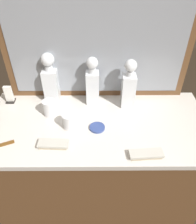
{
  "coord_description": "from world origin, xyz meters",
  "views": [
    {
      "loc": [
        -0.0,
        -0.91,
        1.7
      ],
      "look_at": [
        0.0,
        0.0,
        0.95
      ],
      "focal_mm": 35.84,
      "sensor_mm": 36.0,
      "label": 1
    }
  ],
  "objects_px": {
    "silver_brush_right": "(54,144)",
    "crystal_tumbler_front": "(51,108)",
    "crystal_decanter_center": "(52,82)",
    "tortoiseshell_comb": "(1,145)",
    "crystal_decanter_far_left": "(93,85)",
    "silver_brush_far_right": "(147,154)",
    "napkin_holder": "(10,95)",
    "crystal_tumbler_far_left": "(70,121)",
    "porcelain_dish": "(98,128)",
    "crystal_decanter_rear": "(129,88)"
  },
  "relations": [
    {
      "from": "crystal_decanter_rear",
      "to": "napkin_holder",
      "type": "relative_size",
      "value": 2.71
    },
    {
      "from": "crystal_tumbler_far_left",
      "to": "tortoiseshell_comb",
      "type": "xyz_separation_m",
      "value": [
        -0.33,
        -0.14,
        -0.03
      ]
    },
    {
      "from": "crystal_decanter_far_left",
      "to": "napkin_holder",
      "type": "height_order",
      "value": "crystal_decanter_far_left"
    },
    {
      "from": "crystal_tumbler_far_left",
      "to": "porcelain_dish",
      "type": "bearing_deg",
      "value": -5.45
    },
    {
      "from": "porcelain_dish",
      "to": "tortoiseshell_comb",
      "type": "xyz_separation_m",
      "value": [
        -0.48,
        -0.12,
        -0.0
      ]
    },
    {
      "from": "crystal_decanter_far_left",
      "to": "porcelain_dish",
      "type": "bearing_deg",
      "value": -83.21
    },
    {
      "from": "crystal_tumbler_far_left",
      "to": "silver_brush_far_right",
      "type": "distance_m",
      "value": 0.43
    },
    {
      "from": "porcelain_dish",
      "to": "napkin_holder",
      "type": "bearing_deg",
      "value": 155.61
    },
    {
      "from": "tortoiseshell_comb",
      "to": "napkin_holder",
      "type": "height_order",
      "value": "napkin_holder"
    },
    {
      "from": "silver_brush_right",
      "to": "tortoiseshell_comb",
      "type": "xyz_separation_m",
      "value": [
        -0.27,
        0.0,
        -0.01
      ]
    },
    {
      "from": "porcelain_dish",
      "to": "crystal_tumbler_front",
      "type": "bearing_deg",
      "value": 155.83
    },
    {
      "from": "silver_brush_right",
      "to": "tortoiseshell_comb",
      "type": "distance_m",
      "value": 0.27
    },
    {
      "from": "crystal_decanter_center",
      "to": "silver_brush_far_right",
      "type": "distance_m",
      "value": 0.7
    },
    {
      "from": "crystal_tumbler_front",
      "to": "napkin_holder",
      "type": "height_order",
      "value": "napkin_holder"
    },
    {
      "from": "crystal_decanter_rear",
      "to": "silver_brush_right",
      "type": "xyz_separation_m",
      "value": [
        -0.4,
        -0.34,
        -0.11
      ]
    },
    {
      "from": "crystal_tumbler_front",
      "to": "crystal_decanter_rear",
      "type": "bearing_deg",
      "value": 11.04
    },
    {
      "from": "crystal_decanter_far_left",
      "to": "crystal_tumbler_front",
      "type": "relative_size",
      "value": 3.2
    },
    {
      "from": "crystal_decanter_rear",
      "to": "porcelain_dish",
      "type": "height_order",
      "value": "crystal_decanter_rear"
    },
    {
      "from": "silver_brush_right",
      "to": "napkin_holder",
      "type": "height_order",
      "value": "napkin_holder"
    },
    {
      "from": "tortoiseshell_comb",
      "to": "silver_brush_right",
      "type": "bearing_deg",
      "value": -0.47
    },
    {
      "from": "crystal_tumbler_far_left",
      "to": "silver_brush_right",
      "type": "xyz_separation_m",
      "value": [
        -0.07,
        -0.14,
        -0.02
      ]
    },
    {
      "from": "crystal_decanter_center",
      "to": "tortoiseshell_comb",
      "type": "bearing_deg",
      "value": -117.29
    },
    {
      "from": "crystal_tumbler_far_left",
      "to": "porcelain_dish",
      "type": "relative_size",
      "value": 0.99
    },
    {
      "from": "crystal_tumbler_far_left",
      "to": "porcelain_dish",
      "type": "distance_m",
      "value": 0.16
    },
    {
      "from": "crystal_decanter_far_left",
      "to": "porcelain_dish",
      "type": "height_order",
      "value": "crystal_decanter_far_left"
    },
    {
      "from": "porcelain_dish",
      "to": "napkin_holder",
      "type": "xyz_separation_m",
      "value": [
        -0.54,
        0.24,
        0.04
      ]
    },
    {
      "from": "crystal_decanter_center",
      "to": "silver_brush_right",
      "type": "distance_m",
      "value": 0.42
    },
    {
      "from": "crystal_tumbler_front",
      "to": "silver_brush_far_right",
      "type": "bearing_deg",
      "value": -32.02
    },
    {
      "from": "crystal_decanter_center",
      "to": "tortoiseshell_comb",
      "type": "distance_m",
      "value": 0.46
    },
    {
      "from": "crystal_decanter_center",
      "to": "porcelain_dish",
      "type": "bearing_deg",
      "value": -44.65
    },
    {
      "from": "silver_brush_right",
      "to": "crystal_tumbler_front",
      "type": "bearing_deg",
      "value": 102.26
    },
    {
      "from": "tortoiseshell_comb",
      "to": "porcelain_dish",
      "type": "bearing_deg",
      "value": 14.16
    },
    {
      "from": "crystal_decanter_far_left",
      "to": "crystal_decanter_center",
      "type": "distance_m",
      "value": 0.25
    },
    {
      "from": "crystal_decanter_center",
      "to": "crystal_decanter_far_left",
      "type": "bearing_deg",
      "value": -7.69
    },
    {
      "from": "napkin_holder",
      "to": "silver_brush_far_right",
      "type": "bearing_deg",
      "value": -29.57
    },
    {
      "from": "porcelain_dish",
      "to": "crystal_decanter_far_left",
      "type": "bearing_deg",
      "value": 96.79
    },
    {
      "from": "crystal_decanter_far_left",
      "to": "crystal_tumbler_front",
      "type": "xyz_separation_m",
      "value": [
        -0.24,
        -0.12,
        -0.08
      ]
    },
    {
      "from": "crystal_tumbler_front",
      "to": "porcelain_dish",
      "type": "relative_size",
      "value": 1.11
    },
    {
      "from": "crystal_decanter_far_left",
      "to": "tortoiseshell_comb",
      "type": "bearing_deg",
      "value": -141.37
    },
    {
      "from": "crystal_decanter_center",
      "to": "crystal_tumbler_front",
      "type": "relative_size",
      "value": 3.3
    },
    {
      "from": "porcelain_dish",
      "to": "crystal_decanter_rear",
      "type": "bearing_deg",
      "value": 49.56
    },
    {
      "from": "crystal_decanter_center",
      "to": "silver_brush_far_right",
      "type": "bearing_deg",
      "value": -42.61
    },
    {
      "from": "crystal_decanter_rear",
      "to": "crystal_tumbler_front",
      "type": "distance_m",
      "value": 0.47
    },
    {
      "from": "porcelain_dish",
      "to": "napkin_holder",
      "type": "relative_size",
      "value": 0.76
    },
    {
      "from": "crystal_decanter_far_left",
      "to": "silver_brush_far_right",
      "type": "xyz_separation_m",
      "value": [
        0.26,
        -0.43,
        -0.11
      ]
    },
    {
      "from": "crystal_decanter_far_left",
      "to": "napkin_holder",
      "type": "relative_size",
      "value": 2.71
    },
    {
      "from": "crystal_tumbler_front",
      "to": "crystal_decanter_far_left",
      "type": "bearing_deg",
      "value": 26.16
    },
    {
      "from": "silver_brush_far_right",
      "to": "tortoiseshell_comb",
      "type": "xyz_separation_m",
      "value": [
        -0.71,
        0.07,
        -0.01
      ]
    },
    {
      "from": "silver_brush_right",
      "to": "napkin_holder",
      "type": "bearing_deg",
      "value": 130.95
    },
    {
      "from": "silver_brush_right",
      "to": "tortoiseshell_comb",
      "type": "bearing_deg",
      "value": 179.53
    }
  ]
}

